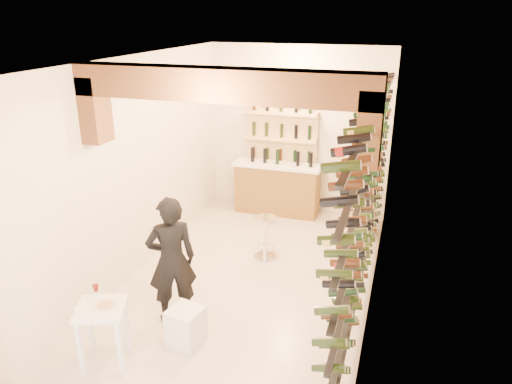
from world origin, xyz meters
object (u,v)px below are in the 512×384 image
chrome_barstool (265,235)px  person (172,260)px  tasting_table (102,317)px  white_stool (186,326)px  back_counter (278,186)px  wine_rack (362,195)px  crate_lower (359,225)px

chrome_barstool → person: bearing=-109.1°
tasting_table → white_stool: (0.71, 0.59, -0.38)m
back_counter → chrome_barstool: bearing=-80.5°
white_stool → chrome_barstool: size_ratio=0.66×
chrome_barstool → white_stool: bearing=-97.2°
white_stool → wine_rack: bearing=41.5°
wine_rack → white_stool: bearing=-138.5°
tasting_table → person: size_ratio=0.54×
wine_rack → back_counter: size_ratio=3.35×
wine_rack → person: bearing=-151.6°
back_counter → wine_rack: bearing=-55.3°
chrome_barstool → wine_rack: bearing=-26.0°
wine_rack → person: size_ratio=3.37×
person → tasting_table: bearing=34.8°
person → wine_rack: bearing=172.3°
wine_rack → crate_lower: bearing=94.6°
back_counter → tasting_table: bearing=-98.1°
crate_lower → wine_rack: bearing=-85.4°
person → crate_lower: (2.00, 3.32, -0.69)m
white_stool → crate_lower: size_ratio=0.90×
person → crate_lower: size_ratio=3.24×
chrome_barstool → crate_lower: size_ratio=1.37×
chrome_barstool → crate_lower: bearing=46.5°
back_counter → crate_lower: size_ratio=3.25×
person → crate_lower: 3.94m
crate_lower → person: bearing=-121.0°
wine_rack → chrome_barstool: 2.03m
crate_lower → tasting_table: bearing=-118.5°
tasting_table → chrome_barstool: 3.10m
chrome_barstool → crate_lower: chrome_barstool is taller
tasting_table → person: 1.10m
wine_rack → back_counter: bearing=124.7°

